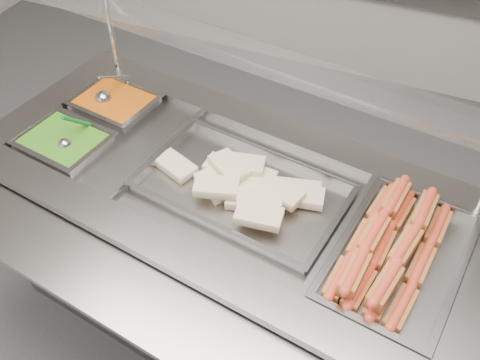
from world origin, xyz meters
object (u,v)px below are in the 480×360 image
at_px(steam_counter, 230,258).
at_px(sneeze_guard, 262,59).
at_px(pan_hotdogs, 398,263).
at_px(ladle, 104,97).
at_px(serving_spoon, 67,141).
at_px(pan_wraps, 242,191).

xyz_separation_m(steam_counter, sneeze_guard, (0.03, 0.21, 0.79)).
height_order(sneeze_guard, pan_hotdogs, sneeze_guard).
bearing_deg(ladle, serving_spoon, -84.70).
distance_m(steam_counter, ladle, 0.81).
bearing_deg(sneeze_guard, serving_spoon, -157.78).
bearing_deg(ladle, pan_hotdogs, -14.41).
height_order(steam_counter, pan_wraps, pan_wraps).
height_order(steam_counter, serving_spoon, serving_spoon).
bearing_deg(ladle, pan_wraps, -18.66).
height_order(pan_wraps, ladle, ladle).
distance_m(ladle, serving_spoon, 0.28).
xyz_separation_m(pan_hotdogs, ladle, (-1.24, 0.32, 0.05)).
bearing_deg(pan_hotdogs, serving_spoon, 178.18).
bearing_deg(pan_wraps, sneeze_guard, 96.64).
bearing_deg(serving_spoon, sneeze_guard, 22.22).
relative_size(ladle, serving_spoon, 1.15).
relative_size(steam_counter, sneeze_guard, 1.18).
bearing_deg(serving_spoon, pan_hotdogs, -1.82).
xyz_separation_m(pan_hotdogs, serving_spoon, (-1.21, 0.04, 0.05)).
bearing_deg(steam_counter, serving_spoon, -175.02).
distance_m(steam_counter, sneeze_guard, 0.82).
height_order(ladle, serving_spoon, serving_spoon).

